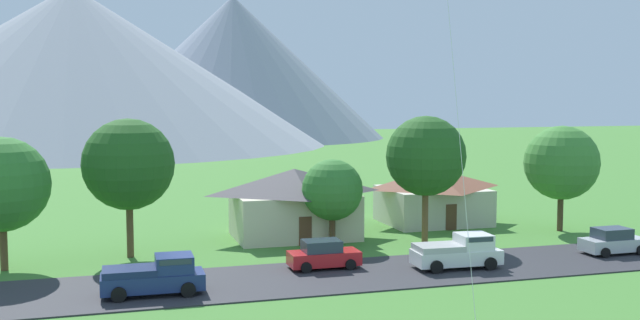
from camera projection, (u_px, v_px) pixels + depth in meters
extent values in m
cube|color=#2D2D33|center=(232.00, 283.00, 40.06)|extent=(160.00, 7.65, 0.08)
cone|color=gray|center=(233.00, 67.00, 179.56)|extent=(73.58, 73.58, 34.51)
cone|color=#8E939E|center=(74.00, 66.00, 152.12)|extent=(104.61, 104.61, 32.83)
cube|color=beige|center=(433.00, 205.00, 59.18)|extent=(7.80, 6.60, 2.87)
pyramid|color=brown|center=(433.00, 178.00, 58.99)|extent=(8.43, 7.13, 1.58)
cube|color=brown|center=(451.00, 217.00, 56.04)|extent=(0.90, 0.06, 2.00)
cube|color=beige|center=(294.00, 215.00, 53.12)|extent=(8.61, 6.03, 3.24)
pyramid|color=#474247|center=(294.00, 181.00, 52.90)|extent=(9.30, 6.52, 1.78)
cube|color=brown|center=(305.00, 231.00, 50.27)|extent=(0.90, 0.06, 2.00)
cylinder|color=#4C3823|center=(332.00, 229.00, 50.24)|extent=(0.44, 0.44, 2.29)
sphere|color=#33752D|center=(332.00, 190.00, 50.00)|extent=(4.20, 4.20, 4.20)
cylinder|color=brown|center=(425.00, 214.00, 51.34)|extent=(0.44, 0.44, 4.00)
sphere|color=#23561E|center=(426.00, 156.00, 50.98)|extent=(5.59, 5.59, 5.59)
cylinder|color=brown|center=(130.00, 228.00, 46.58)|extent=(0.44, 0.44, 3.79)
sphere|color=#23561E|center=(129.00, 164.00, 46.23)|extent=(5.80, 5.80, 5.80)
cylinder|color=brown|center=(4.00, 245.00, 43.06)|extent=(0.44, 0.44, 3.03)
sphere|color=#33752D|center=(1.00, 184.00, 42.75)|extent=(5.57, 5.57, 5.57)
cylinder|color=#4C3823|center=(560.00, 211.00, 55.71)|extent=(0.44, 0.44, 3.11)
sphere|color=#3D7F33|center=(562.00, 163.00, 55.39)|extent=(5.62, 5.62, 5.62)
cube|color=red|center=(324.00, 258.00, 43.42)|extent=(4.21, 1.82, 0.80)
cube|color=#2D3847|center=(322.00, 246.00, 43.31)|extent=(2.21, 1.59, 0.68)
cylinder|color=black|center=(341.00, 258.00, 44.70)|extent=(0.64, 0.24, 0.64)
cylinder|color=black|center=(351.00, 264.00, 42.95)|extent=(0.64, 0.24, 0.64)
cylinder|color=black|center=(298.00, 261.00, 43.93)|extent=(0.64, 0.24, 0.64)
cylinder|color=black|center=(306.00, 268.00, 42.18)|extent=(0.64, 0.24, 0.64)
cube|color=#B7BCC1|center=(614.00, 244.00, 47.41)|extent=(4.22, 1.84, 0.80)
cube|color=#2D3847|center=(612.00, 233.00, 47.30)|extent=(2.21, 1.60, 0.68)
cylinder|color=black|center=(621.00, 245.00, 48.70)|extent=(0.64, 0.25, 0.64)
cylinder|color=black|center=(587.00, 247.00, 47.92)|extent=(0.64, 0.25, 0.64)
cylinder|color=black|center=(605.00, 253.00, 46.16)|extent=(0.64, 0.25, 0.64)
cube|color=white|center=(456.00, 257.00, 43.44)|extent=(5.27, 2.20, 0.84)
cube|color=white|center=(474.00, 241.00, 43.63)|extent=(1.97, 1.91, 0.90)
cube|color=#2D3847|center=(474.00, 237.00, 43.61)|extent=(1.69, 1.94, 0.28)
cube|color=#B7B7B7|center=(438.00, 248.00, 43.11)|extent=(2.77, 2.06, 0.36)
cylinder|color=black|center=(475.00, 256.00, 44.87)|extent=(0.77, 0.31, 0.76)
cylinder|color=black|center=(490.00, 264.00, 42.90)|extent=(0.77, 0.31, 0.76)
cylinder|color=black|center=(423.00, 259.00, 44.04)|extent=(0.77, 0.31, 0.76)
cylinder|color=black|center=(436.00, 267.00, 42.07)|extent=(0.77, 0.31, 0.76)
cube|color=navy|center=(153.00, 281.00, 37.63)|extent=(5.23, 2.07, 0.84)
cube|color=navy|center=(174.00, 263.00, 37.84)|extent=(1.93, 1.87, 0.90)
cube|color=#2D3847|center=(174.00, 258.00, 37.82)|extent=(1.64, 1.90, 0.28)
cube|color=navy|center=(129.00, 271.00, 37.27)|extent=(2.73, 2.00, 0.36)
cylinder|color=black|center=(185.00, 280.00, 39.09)|extent=(0.76, 0.29, 0.76)
cylinder|color=black|center=(188.00, 290.00, 37.13)|extent=(0.76, 0.29, 0.76)
cylinder|color=black|center=(119.00, 284.00, 38.18)|extent=(0.76, 0.29, 0.76)
cylinder|color=black|center=(119.00, 295.00, 36.22)|extent=(0.76, 0.29, 0.76)
cylinder|color=silver|center=(456.00, 98.00, 27.74)|extent=(0.94, 5.72, 17.27)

